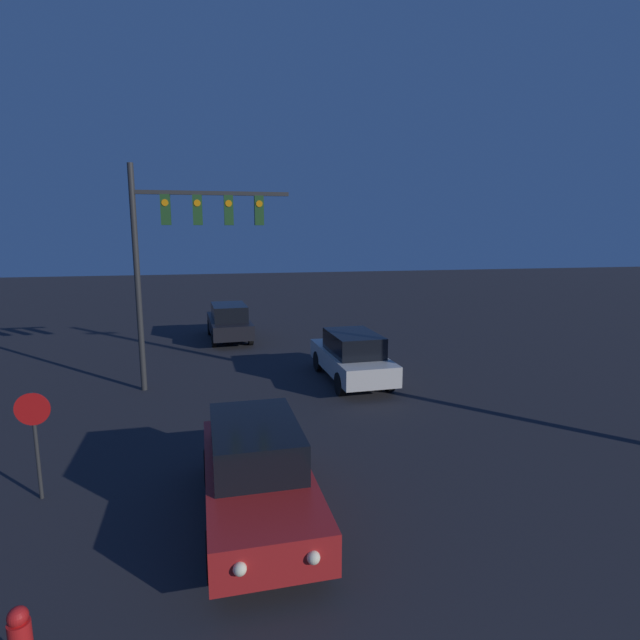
{
  "coord_description": "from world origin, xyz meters",
  "views": [
    {
      "loc": [
        -2.58,
        -0.65,
        4.91
      ],
      "look_at": [
        0.0,
        11.32,
        2.75
      ],
      "focal_mm": 28.0,
      "sensor_mm": 36.0,
      "label": 1
    }
  ],
  "objects": [
    {
      "name": "stop_sign",
      "position": [
        -5.86,
        8.86,
        1.41
      ],
      "size": [
        0.61,
        0.07,
        2.06
      ],
      "color": "#2D2D2D",
      "rests_on": "ground_plane"
    },
    {
      "name": "traffic_signal_mast",
      "position": [
        -3.4,
        15.31,
        4.81
      ],
      "size": [
        4.75,
        0.3,
        6.91
      ],
      "color": "#2D2D2D",
      "rests_on": "ground_plane"
    },
    {
      "name": "car_far",
      "position": [
        -1.92,
        22.28,
        0.86
      ],
      "size": [
        2.01,
        4.69,
        1.67
      ],
      "rotation": [
        0.0,
        0.0,
        0.06
      ],
      "color": "black",
      "rests_on": "ground_plane"
    },
    {
      "name": "car_mid",
      "position": [
        1.84,
        14.84,
        0.86
      ],
      "size": [
        1.91,
        4.66,
        1.67
      ],
      "rotation": [
        0.0,
        0.0,
        0.04
      ],
      "color": "beige",
      "rests_on": "ground_plane"
    },
    {
      "name": "car_near",
      "position": [
        -1.96,
        7.41,
        0.86
      ],
      "size": [
        1.86,
        4.65,
        1.67
      ],
      "rotation": [
        0.0,
        0.0,
        3.16
      ],
      "color": "#B21E1E",
      "rests_on": "ground_plane"
    }
  ]
}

